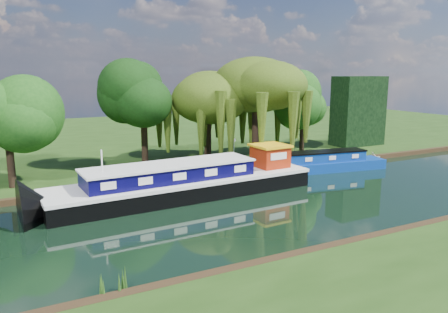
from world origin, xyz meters
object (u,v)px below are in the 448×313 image
white_cruiser (373,163)px  red_dinghy (102,206)px  narrowboat (315,164)px  dutch_barge (187,182)px

white_cruiser → red_dinghy: bearing=82.4°
narrowboat → white_cruiser: bearing=11.2°
dutch_barge → white_cruiser: size_ratio=8.34×
dutch_barge → narrowboat: (13.53, 1.95, -0.33)m
narrowboat → red_dinghy: narrowboat is taller
white_cruiser → dutch_barge: bearing=84.7°
dutch_barge → red_dinghy: bearing=173.3°
dutch_barge → white_cruiser: dutch_barge is taller
narrowboat → dutch_barge: bearing=-162.6°
dutch_barge → white_cruiser: bearing=3.3°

